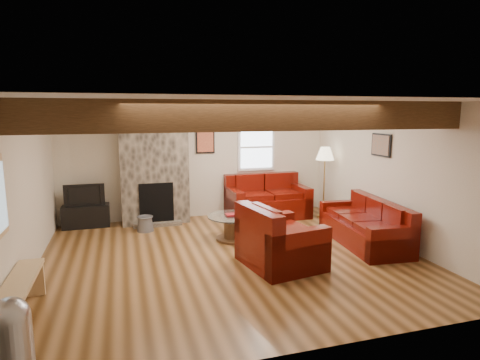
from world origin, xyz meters
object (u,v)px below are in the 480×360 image
object	(u,v)px
loveseat	(268,196)
armchair_red	(281,236)
tv_cabinet	(86,216)
television	(85,194)
coffee_table	(233,228)
floor_lamp	(325,157)
sofa_three	(364,222)

from	to	relation	value
loveseat	armchair_red	xyz separation A→B (m)	(-0.82, -2.78, 0.00)
tv_cabinet	television	size ratio (longest dim) A/B	1.18
coffee_table	television	size ratio (longest dim) A/B	1.21
tv_cabinet	floor_lamp	world-z (taller)	floor_lamp
sofa_three	television	size ratio (longest dim) A/B	2.61
coffee_table	sofa_three	bearing A→B (deg)	-21.38
television	loveseat	bearing A→B (deg)	-4.42
sofa_three	loveseat	bearing A→B (deg)	-150.07
loveseat	armchair_red	size ratio (longest dim) A/B	1.52
sofa_three	television	bearing A→B (deg)	-111.92
loveseat	television	xyz separation A→B (m)	(-3.88, 0.30, 0.22)
tv_cabinet	television	world-z (taller)	television
coffee_table	tv_cabinet	size ratio (longest dim) A/B	1.02
coffee_table	television	xyz separation A→B (m)	(-2.69, 1.67, 0.46)
sofa_three	floor_lamp	size ratio (longest dim) A/B	1.29
television	floor_lamp	bearing A→B (deg)	-7.06
sofa_three	coffee_table	size ratio (longest dim) A/B	2.16
armchair_red	coffee_table	bearing A→B (deg)	4.78
floor_lamp	television	bearing A→B (deg)	172.94
coffee_table	armchair_red	bearing A→B (deg)	-75.17
armchair_red	tv_cabinet	distance (m)	4.35
sofa_three	tv_cabinet	distance (m)	5.51
television	floor_lamp	distance (m)	5.19
armchair_red	tv_cabinet	size ratio (longest dim) A/B	1.27
sofa_three	armchair_red	size ratio (longest dim) A/B	1.75
sofa_three	television	distance (m)	5.52
armchair_red	coffee_table	xyz separation A→B (m)	(-0.37, 1.41, -0.24)
armchair_red	television	distance (m)	4.35
television	floor_lamp	size ratio (longest dim) A/B	0.49
sofa_three	loveseat	size ratio (longest dim) A/B	1.15
tv_cabinet	loveseat	bearing A→B (deg)	-4.42
armchair_red	floor_lamp	distance (m)	3.31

